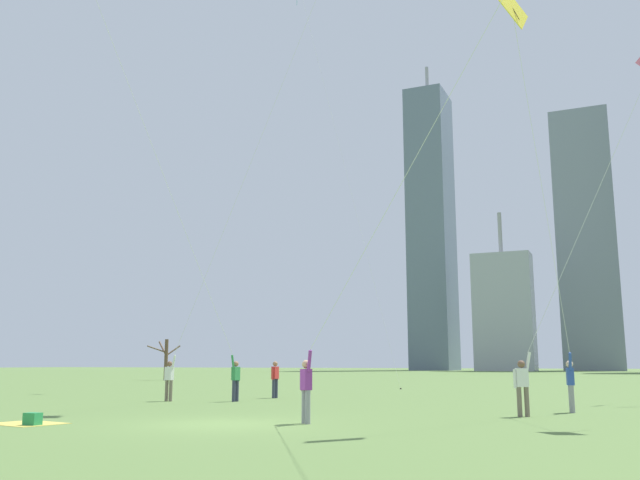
% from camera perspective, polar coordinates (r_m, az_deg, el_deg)
% --- Properties ---
extents(ground_plane, '(400.00, 400.00, 0.00)m').
position_cam_1_polar(ground_plane, '(18.26, -7.95, -14.95)').
color(ground_plane, '#5B7A3D').
extents(kite_flyer_far_back_green, '(8.09, 1.80, 20.45)m').
position_cam_1_polar(kite_flyer_far_back_green, '(28.96, -9.41, -3.44)').
color(kite_flyer_far_back_green, '#726656').
rests_on(kite_flyer_far_back_green, ground).
extents(kite_flyer_foreground_left_purple, '(10.90, 6.08, 14.78)m').
position_cam_1_polar(kite_flyer_foreground_left_purple, '(17.14, 1.53, -7.17)').
color(kite_flyer_foreground_left_purple, gray).
rests_on(kite_flyer_foreground_left_purple, ground).
extents(kite_flyer_midfield_left_pink, '(5.13, 0.86, 11.17)m').
position_cam_1_polar(kite_flyer_midfield_left_pink, '(21.37, 18.18, -7.13)').
color(kite_flyer_midfield_left_pink, '#726656').
rests_on(kite_flyer_midfield_left_pink, ground).
extents(kite_flyer_foreground_right_yellow, '(1.11, 5.53, 12.45)m').
position_cam_1_polar(kite_flyer_foreground_right_yellow, '(22.48, 19.09, -4.17)').
color(kite_flyer_foreground_right_yellow, gray).
rests_on(kite_flyer_foreground_right_yellow, ground).
extents(kite_flyer_midfield_right_orange, '(1.81, 11.10, 17.54)m').
position_cam_1_polar(kite_flyer_midfield_right_orange, '(26.86, -10.40, -2.32)').
color(kite_flyer_midfield_right_orange, '#33384C').
rests_on(kite_flyer_midfield_right_orange, ground).
extents(bystander_far_off_by_trees, '(0.23, 0.51, 1.62)m').
position_cam_1_polar(bystander_far_off_by_trees, '(31.36, -3.76, -11.35)').
color(bystander_far_off_by_trees, '#33384C').
rests_on(bystander_far_off_by_trees, ground).
extents(distant_kite_drifting_left_teal, '(7.51, 0.39, 28.79)m').
position_cam_1_polar(distant_kite_drifting_left_teal, '(50.28, -1.14, 18.20)').
color(distant_kite_drifting_left_teal, teal).
rests_on(distant_kite_drifting_left_teal, ground).
extents(picnic_spot, '(2.01, 1.69, 0.31)m').
position_cam_1_polar(picnic_spot, '(19.42, -22.99, -13.69)').
color(picnic_spot, '#D8BF4C').
rests_on(picnic_spot, ground).
extents(bare_tree_rightmost, '(2.16, 2.98, 3.73)m').
position_cam_1_polar(bare_tree_rightmost, '(65.75, -12.73, -9.51)').
color(bare_tree_rightmost, brown).
rests_on(bare_tree_rightmost, ground).
extents(skyline_wide_slab, '(11.95, 8.55, 55.67)m').
position_cam_1_polar(skyline_wide_slab, '(156.95, 21.31, 0.13)').
color(skyline_wide_slab, gray).
rests_on(skyline_wide_slab, ground).
extents(skyline_mid_tower_left, '(11.53, 6.46, 32.07)m').
position_cam_1_polar(skyline_mid_tower_left, '(142.83, 15.05, -5.77)').
color(skyline_mid_tower_left, '#9EA3AD').
rests_on(skyline_mid_tower_left, ground).
extents(skyline_slender_spire, '(8.77, 11.76, 70.98)m').
position_cam_1_polar(skyline_slender_spire, '(158.07, 9.26, 1.01)').
color(skyline_slender_spire, slate).
rests_on(skyline_slender_spire, ground).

